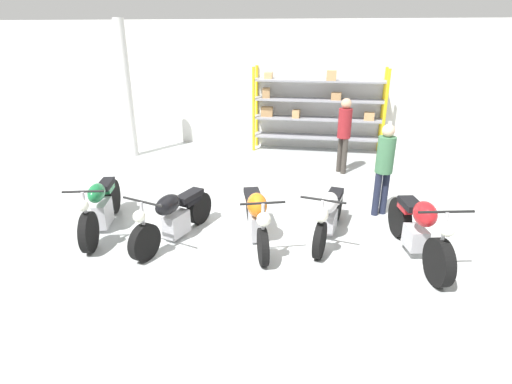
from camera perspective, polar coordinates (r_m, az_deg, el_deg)
name	(u,v)px	position (r m, az deg, el deg)	size (l,w,h in m)	color
ground_plane	(252,239)	(6.80, -0.56, -6.73)	(30.00, 30.00, 0.00)	#B2B7B7
back_wall	(288,86)	(12.06, 4.62, 14.86)	(30.00, 0.08, 3.60)	silver
shelving_rack	(315,107)	(11.73, 8.46, 11.86)	(3.70, 0.63, 2.37)	yellow
support_pillar	(126,91)	(11.55, -18.02, 13.60)	(0.28, 0.28, 3.60)	silver
motorcycle_green	(101,207)	(7.43, -21.26, -1.96)	(0.78, 2.09, 1.02)	black
motorcycle_black	(174,217)	(6.74, -11.65, -3.46)	(0.94, 1.97, 0.96)	black
motorcycle_orange	(256,215)	(6.58, 0.02, -3.34)	(0.90, 2.04, 0.99)	black
motorcycle_white	(329,214)	(6.75, 10.43, -3.04)	(0.73, 1.98, 0.96)	black
motorcycle_red	(419,229)	(6.55, 22.22, -4.98)	(0.80, 2.09, 1.09)	black
person_browsing	(344,129)	(9.92, 12.50, 8.71)	(0.45, 0.45, 1.83)	#38332D
person_near_rack	(385,163)	(7.70, 17.89, 4.01)	(0.44, 0.44, 1.75)	#1E2338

